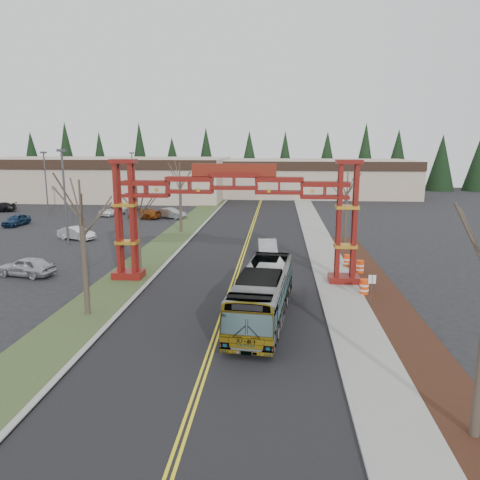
# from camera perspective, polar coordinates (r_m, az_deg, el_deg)

# --- Properties ---
(ground) EXTENTS (200.00, 200.00, 0.00)m
(ground) POSITION_cam_1_polar(r_m,az_deg,el_deg) (18.39, -6.39, -21.07)
(ground) COLOR black
(ground) RESTS_ON ground
(road) EXTENTS (12.00, 110.00, 0.02)m
(road) POSITION_cam_1_polar(r_m,az_deg,el_deg) (41.50, 0.21, -2.26)
(road) COLOR black
(road) RESTS_ON ground
(lane_line_left) EXTENTS (0.12, 100.00, 0.01)m
(lane_line_left) POSITION_cam_1_polar(r_m,az_deg,el_deg) (41.51, 0.04, -2.24)
(lane_line_left) COLOR yellow
(lane_line_left) RESTS_ON road
(lane_line_right) EXTENTS (0.12, 100.00, 0.01)m
(lane_line_right) POSITION_cam_1_polar(r_m,az_deg,el_deg) (41.49, 0.37, -2.24)
(lane_line_right) COLOR yellow
(lane_line_right) RESTS_ON road
(curb_right) EXTENTS (0.30, 110.00, 0.15)m
(curb_right) POSITION_cam_1_polar(r_m,az_deg,el_deg) (41.47, 8.71, -2.31)
(curb_right) COLOR #989894
(curb_right) RESTS_ON ground
(sidewalk_right) EXTENTS (2.60, 110.00, 0.14)m
(sidewalk_right) POSITION_cam_1_polar(r_m,az_deg,el_deg) (41.60, 10.71, -2.34)
(sidewalk_right) COLOR gray
(sidewalk_right) RESTS_ON ground
(landscape_strip) EXTENTS (2.60, 50.00, 0.12)m
(landscape_strip) POSITION_cam_1_polar(r_m,az_deg,el_deg) (27.93, 19.26, -9.76)
(landscape_strip) COLOR black
(landscape_strip) RESTS_ON ground
(grass_median) EXTENTS (4.00, 110.00, 0.08)m
(grass_median) POSITION_cam_1_polar(r_m,az_deg,el_deg) (42.85, -10.52, -1.97)
(grass_median) COLOR #354B25
(grass_median) RESTS_ON ground
(curb_left) EXTENTS (0.30, 110.00, 0.15)m
(curb_left) POSITION_cam_1_polar(r_m,az_deg,el_deg) (42.40, -8.11, -1.99)
(curb_left) COLOR #989894
(curb_left) RESTS_ON ground
(gateway_arch) EXTENTS (18.20, 1.60, 8.90)m
(gateway_arch) POSITION_cam_1_polar(r_m,az_deg,el_deg) (33.56, -0.73, 4.83)
(gateway_arch) COLOR #610D0C
(gateway_arch) RESTS_ON ground
(retail_building_west) EXTENTS (46.00, 22.30, 7.50)m
(retail_building_west) POSITION_cam_1_polar(r_m,az_deg,el_deg) (93.44, -16.21, 7.29)
(retail_building_west) COLOR #BAA58E
(retail_building_west) RESTS_ON ground
(retail_building_east) EXTENTS (38.00, 20.30, 7.00)m
(retail_building_east) POSITION_cam_1_polar(r_m,az_deg,el_deg) (95.60, 8.89, 7.54)
(retail_building_east) COLOR #BAA58E
(retail_building_east) RESTS_ON ground
(conifer_treeline) EXTENTS (116.10, 5.60, 13.00)m
(conifer_treeline) POSITION_cam_1_polar(r_m,az_deg,el_deg) (107.28, 3.21, 9.66)
(conifer_treeline) COLOR black
(conifer_treeline) RESTS_ON ground
(transit_bus) EXTENTS (3.66, 11.08, 3.03)m
(transit_bus) POSITION_cam_1_polar(r_m,az_deg,el_deg) (26.85, 2.76, -6.66)
(transit_bus) COLOR #B8BAC0
(transit_bus) RESTS_ON ground
(silver_sedan) EXTENTS (2.00, 4.78, 1.53)m
(silver_sedan) POSITION_cam_1_polar(r_m,az_deg,el_deg) (42.02, 3.36, -1.05)
(silver_sedan) COLOR #A5A8AD
(silver_sedan) RESTS_ON ground
(parked_car_near_a) EXTENTS (4.72, 2.66, 1.52)m
(parked_car_near_a) POSITION_cam_1_polar(r_m,az_deg,el_deg) (39.40, -24.60, -2.95)
(parked_car_near_a) COLOR #ADB1B5
(parked_car_near_a) RESTS_ON ground
(parked_car_near_b) EXTENTS (4.41, 2.74, 1.37)m
(parked_car_near_b) POSITION_cam_1_polar(r_m,az_deg,el_deg) (52.60, -19.30, 0.78)
(parked_car_near_b) COLOR silver
(parked_car_near_b) RESTS_ON ground
(parked_car_mid_a) EXTENTS (5.15, 3.34, 1.39)m
(parked_car_mid_a) POSITION_cam_1_polar(r_m,az_deg,el_deg) (65.26, -11.58, 3.17)
(parked_car_mid_a) COLOR brown
(parked_car_mid_a) RESTS_ON ground
(parked_car_mid_b) EXTENTS (1.97, 4.35, 1.45)m
(parked_car_mid_b) POSITION_cam_1_polar(r_m,az_deg,el_deg) (64.64, -25.61, 2.22)
(parked_car_mid_b) COLOR #162E4E
(parked_car_mid_b) RESTS_ON ground
(parked_car_far_a) EXTENTS (4.54, 3.02, 1.41)m
(parked_car_far_a) POSITION_cam_1_polar(r_m,az_deg,el_deg) (64.87, -8.41, 3.24)
(parked_car_far_a) COLOR #959A9C
(parked_car_far_a) RESTS_ON ground
(parked_car_far_b) EXTENTS (3.28, 5.25, 1.36)m
(parked_car_far_b) POSITION_cam_1_polar(r_m,az_deg,el_deg) (69.57, -15.23, 3.49)
(parked_car_far_b) COLOR white
(parked_car_far_b) RESTS_ON ground
(bare_tree_median_near) EXTENTS (3.24, 3.24, 7.98)m
(bare_tree_median_near) POSITION_cam_1_polar(r_m,az_deg,el_deg) (28.12, -18.76, 2.56)
(bare_tree_median_near) COLOR #382D26
(bare_tree_median_near) RESTS_ON ground
(bare_tree_median_mid) EXTENTS (2.94, 2.94, 6.95)m
(bare_tree_median_mid) POSITION_cam_1_polar(r_m,az_deg,el_deg) (38.10, -12.40, 3.84)
(bare_tree_median_mid) COLOR #382D26
(bare_tree_median_mid) RESTS_ON ground
(bare_tree_median_far) EXTENTS (3.20, 3.20, 8.01)m
(bare_tree_median_far) POSITION_cam_1_polar(r_m,az_deg,el_deg) (53.78, -7.33, 7.11)
(bare_tree_median_far) COLOR #382D26
(bare_tree_median_far) RESTS_ON ground
(bare_tree_right_far) EXTENTS (2.89, 2.89, 7.23)m
(bare_tree_right_far) POSITION_cam_1_polar(r_m,az_deg,el_deg) (48.13, 12.93, 5.74)
(bare_tree_right_far) COLOR #382D26
(bare_tree_right_far) RESTS_ON ground
(light_pole_near) EXTENTS (0.82, 0.41, 9.50)m
(light_pole_near) POSITION_cam_1_polar(r_m,az_deg,el_deg) (49.58, -20.62, 5.69)
(light_pole_near) COLOR #3F3F44
(light_pole_near) RESTS_ON ground
(light_pole_mid) EXTENTS (0.78, 0.39, 9.01)m
(light_pole_mid) POSITION_cam_1_polar(r_m,az_deg,el_deg) (71.20, -22.61, 6.86)
(light_pole_mid) COLOR #3F3F44
(light_pole_mid) RESTS_ON ground
(light_pole_far) EXTENTS (0.76, 0.38, 8.72)m
(light_pole_far) POSITION_cam_1_polar(r_m,az_deg,el_deg) (81.08, -12.95, 7.79)
(light_pole_far) COLOR #3F3F44
(light_pole_far) RESTS_ON ground
(street_sign) EXTENTS (0.45, 0.06, 2.00)m
(street_sign) POSITION_cam_1_polar(r_m,az_deg,el_deg) (30.25, 15.79, -5.16)
(street_sign) COLOR #3F3F44
(street_sign) RESTS_ON ground
(barrel_south) EXTENTS (0.60, 0.60, 1.12)m
(barrel_south) POSITION_cam_1_polar(r_m,az_deg,el_deg) (32.43, 14.90, -5.61)
(barrel_south) COLOR #F5430D
(barrel_south) RESTS_ON ground
(barrel_mid) EXTENTS (0.59, 0.59, 1.10)m
(barrel_mid) POSITION_cam_1_polar(r_m,az_deg,el_deg) (37.59, 14.42, -3.25)
(barrel_mid) COLOR #F5430D
(barrel_mid) RESTS_ON ground
(barrel_north) EXTENTS (0.58, 0.58, 1.08)m
(barrel_north) POSITION_cam_1_polar(r_m,az_deg,el_deg) (39.35, 12.93, -2.53)
(barrel_north) COLOR #F5430D
(barrel_north) RESTS_ON ground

